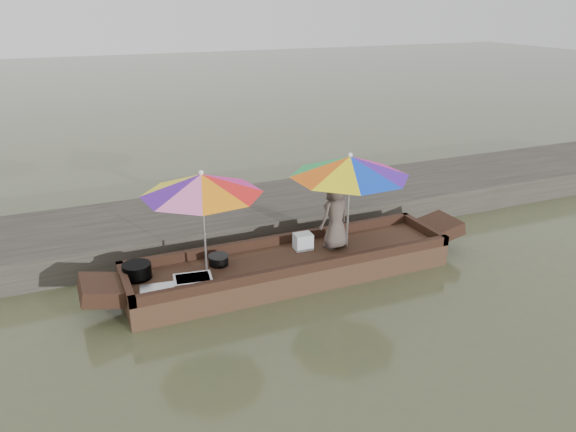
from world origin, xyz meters
name	(u,v)px	position (x,y,z in m)	size (l,w,h in m)	color
water	(291,278)	(0.00, 0.00, 0.00)	(80.00, 80.00, 0.00)	#464C33
dock	(243,216)	(0.00, 2.20, 0.25)	(22.00, 2.20, 0.50)	#2D2B26
boat_hull	(291,268)	(0.00, 0.00, 0.17)	(5.04, 1.20, 0.35)	#3E2A1B
cooking_pot	(137,271)	(-2.27, 0.26, 0.46)	(0.41, 0.41, 0.21)	black
tray_crayfish	(193,280)	(-1.59, -0.22, 0.39)	(0.52, 0.36, 0.09)	silver
tray_scallop	(160,291)	(-2.07, -0.31, 0.38)	(0.52, 0.36, 0.06)	silver
charcoal_grill	(219,260)	(-1.09, 0.20, 0.42)	(0.29, 0.29, 0.14)	black
supply_bag	(303,241)	(0.31, 0.21, 0.48)	(0.28, 0.22, 0.26)	silver
vendor	(336,215)	(0.80, 0.08, 0.91)	(0.55, 0.36, 1.11)	#51453F
umbrella_bow	(204,224)	(-1.33, 0.00, 1.12)	(1.70, 1.70, 1.55)	#E51487
umbrella_stern	(348,202)	(0.98, 0.00, 1.12)	(1.86, 1.86, 1.55)	#E51496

